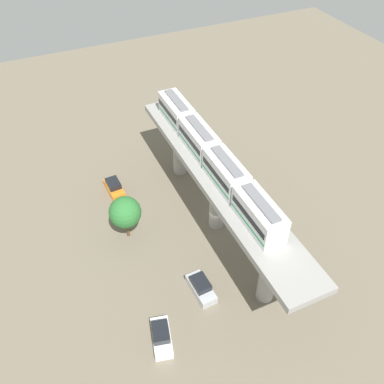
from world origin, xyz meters
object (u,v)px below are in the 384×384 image
Objects in this scene: train at (212,155)px; parked_car_white at (161,336)px; parked_car_silver at (201,287)px; tree_near_viaduct at (125,212)px; parked_car_orange at (114,187)px.

train is 20.43m from parked_car_white.
train is 6.09× the size of parked_car_white.
parked_car_silver and parked_car_white have the same top height.
parked_car_white is (-6.01, -3.54, 0.00)m from parked_car_silver.
tree_near_viaduct is at bearing 110.06° from parked_car_silver.
tree_near_viaduct is (-10.76, 0.99, -5.83)m from train.
train is 12.28m from tree_near_viaduct.
parked_car_orange is at bearing 136.54° from train.
tree_near_viaduct is (-4.70, 11.17, 3.31)m from parked_car_silver.
tree_near_viaduct is (1.31, 14.71, 3.31)m from parked_car_white.
parked_car_silver is 20.07m from parked_car_orange.
train reaches higher than tree_near_viaduct.
tree_near_viaduct is at bearing -97.96° from parked_car_orange.
tree_near_viaduct reaches higher than parked_car_silver.
parked_car_white is at bearing -95.10° from tree_near_viaduct.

